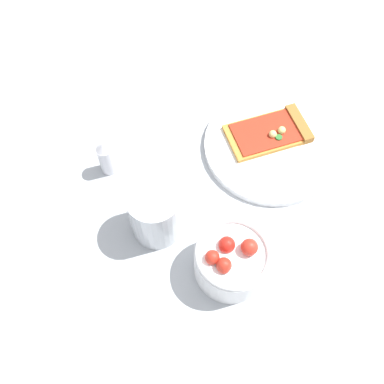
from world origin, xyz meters
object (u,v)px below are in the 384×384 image
object	(u,v)px
soda_glass	(156,215)
pepper_shaker	(106,158)
plate	(271,146)
pizza_slice_main	(273,132)
salad_bowl	(231,260)

from	to	relation	value
soda_glass	pepper_shaker	bearing A→B (deg)	40.36
plate	pizza_slice_main	bearing A→B (deg)	-6.38
salad_bowl	pepper_shaker	world-z (taller)	salad_bowl
plate	pepper_shaker	xyz separation A→B (m)	(-0.06, 0.30, 0.03)
pizza_slice_main	soda_glass	world-z (taller)	soda_glass
pizza_slice_main	pepper_shaker	distance (m)	0.31
plate	soda_glass	world-z (taller)	soda_glass
salad_bowl	plate	bearing A→B (deg)	-18.63
plate	soda_glass	xyz separation A→B (m)	(-0.17, 0.20, 0.04)
pizza_slice_main	salad_bowl	size ratio (longest dim) A/B	1.47
soda_glass	plate	bearing A→B (deg)	-50.03
salad_bowl	soda_glass	size ratio (longest dim) A/B	1.10
pizza_slice_main	pepper_shaker	xyz separation A→B (m)	(-0.08, 0.30, 0.02)
plate	salad_bowl	xyz separation A→B (m)	(-0.24, 0.08, 0.03)
soda_glass	pepper_shaker	distance (m)	0.15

